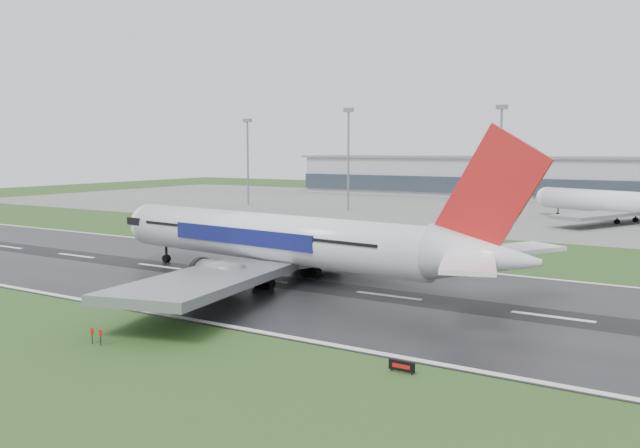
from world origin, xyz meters
The scene contains 10 objects.
ground centered at (0.00, 0.00, 0.00)m, with size 520.00×520.00×0.00m, color #244619.
runway centered at (0.00, 0.00, 0.05)m, with size 400.00×45.00×0.10m, color black.
apron centered at (0.00, 125.00, 0.04)m, with size 400.00×130.00×0.08m, color slate.
terminal centered at (0.00, 185.00, 7.50)m, with size 240.00×36.00×15.00m, color #989AA3.
main_airliner centered at (-14.71, 0.47, 10.22)m, with size 68.53×65.27×20.23m, color white, non-canonical shape.
parked_airliner centered at (14.20, 106.63, 8.18)m, with size 55.25×51.44×16.19m, color white, non-canonical shape.
runway_sign centered at (13.41, -25.30, 0.52)m, with size 2.30×0.26×1.04m, color black, non-canonical shape.
floodmast_0 centered at (-100.01, 100.00, 13.65)m, with size 0.64×0.64×27.29m, color gray.
floodmast_1 centered at (-61.85, 100.00, 14.78)m, with size 0.64×0.64×29.57m, color gray.
floodmast_2 centered at (-15.81, 100.00, 14.45)m, with size 0.64×0.64×28.89m, color gray.
Camera 1 is at (35.45, -73.95, 18.48)m, focal length 37.01 mm.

